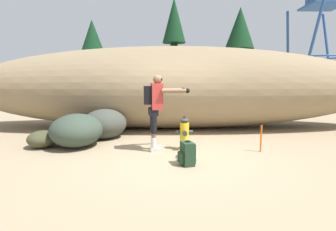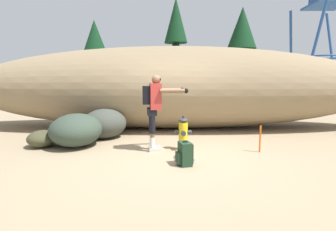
{
  "view_description": "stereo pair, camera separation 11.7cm",
  "coord_description": "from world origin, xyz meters",
  "px_view_note": "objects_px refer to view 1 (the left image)",
  "views": [
    {
      "loc": [
        -0.14,
        -5.56,
        1.61
      ],
      "look_at": [
        -0.11,
        0.67,
        0.75
      ],
      "focal_mm": 28.22,
      "sensor_mm": 36.0,
      "label": 1
    },
    {
      "loc": [
        -0.02,
        -5.56,
        1.61
      ],
      "look_at": [
        -0.11,
        0.67,
        0.75
      ],
      "focal_mm": 28.22,
      "sensor_mm": 36.0,
      "label": 2
    }
  ],
  "objects_px": {
    "utility_worker": "(156,103)",
    "boulder_mid": "(104,124)",
    "boulder_large": "(76,130)",
    "boulder_outlier": "(41,139)",
    "fire_hydrant": "(183,134)",
    "spare_backpack": "(186,154)",
    "boulder_small": "(62,129)",
    "survey_stake": "(260,139)"
  },
  "relations": [
    {
      "from": "boulder_large",
      "to": "boulder_small",
      "type": "height_order",
      "value": "boulder_large"
    },
    {
      "from": "boulder_small",
      "to": "survey_stake",
      "type": "distance_m",
      "value": 5.05
    },
    {
      "from": "fire_hydrant",
      "to": "boulder_mid",
      "type": "bearing_deg",
      "value": 151.28
    },
    {
      "from": "utility_worker",
      "to": "survey_stake",
      "type": "relative_size",
      "value": 2.84
    },
    {
      "from": "boulder_large",
      "to": "spare_backpack",
      "type": "bearing_deg",
      "value": -28.61
    },
    {
      "from": "spare_backpack",
      "to": "boulder_small",
      "type": "bearing_deg",
      "value": -50.63
    },
    {
      "from": "utility_worker",
      "to": "spare_backpack",
      "type": "bearing_deg",
      "value": -67.77
    },
    {
      "from": "boulder_outlier",
      "to": "spare_backpack",
      "type": "bearing_deg",
      "value": -21.57
    },
    {
      "from": "spare_backpack",
      "to": "boulder_mid",
      "type": "bearing_deg",
      "value": -63.92
    },
    {
      "from": "boulder_outlier",
      "to": "boulder_small",
      "type": "bearing_deg",
      "value": 79.26
    },
    {
      "from": "fire_hydrant",
      "to": "spare_backpack",
      "type": "distance_m",
      "value": 1.12
    },
    {
      "from": "utility_worker",
      "to": "boulder_small",
      "type": "height_order",
      "value": "utility_worker"
    },
    {
      "from": "boulder_large",
      "to": "boulder_outlier",
      "type": "xyz_separation_m",
      "value": [
        -0.79,
        -0.07,
        -0.2
      ]
    },
    {
      "from": "boulder_outlier",
      "to": "survey_stake",
      "type": "xyz_separation_m",
      "value": [
        5.05,
        -0.4,
        0.1
      ]
    },
    {
      "from": "boulder_small",
      "to": "survey_stake",
      "type": "bearing_deg",
      "value": -14.18
    },
    {
      "from": "boulder_small",
      "to": "utility_worker",
      "type": "bearing_deg",
      "value": -23.78
    },
    {
      "from": "boulder_mid",
      "to": "utility_worker",
      "type": "bearing_deg",
      "value": -40.22
    },
    {
      "from": "utility_worker",
      "to": "boulder_large",
      "type": "xyz_separation_m",
      "value": [
        -1.93,
        0.37,
        -0.68
      ]
    },
    {
      "from": "spare_backpack",
      "to": "survey_stake",
      "type": "bearing_deg",
      "value": -168.33
    },
    {
      "from": "fire_hydrant",
      "to": "boulder_small",
      "type": "relative_size",
      "value": 1.13
    },
    {
      "from": "utility_worker",
      "to": "boulder_outlier",
      "type": "xyz_separation_m",
      "value": [
        -2.73,
        0.3,
        -0.88
      ]
    },
    {
      "from": "utility_worker",
      "to": "boulder_outlier",
      "type": "relative_size",
      "value": 2.32
    },
    {
      "from": "spare_backpack",
      "to": "fire_hydrant",
      "type": "bearing_deg",
      "value": -107.46
    },
    {
      "from": "boulder_mid",
      "to": "boulder_outlier",
      "type": "bearing_deg",
      "value": -142.95
    },
    {
      "from": "spare_backpack",
      "to": "boulder_outlier",
      "type": "bearing_deg",
      "value": -38.12
    },
    {
      "from": "spare_backpack",
      "to": "survey_stake",
      "type": "distance_m",
      "value": 1.94
    },
    {
      "from": "utility_worker",
      "to": "boulder_small",
      "type": "distance_m",
      "value": 2.92
    },
    {
      "from": "boulder_large",
      "to": "boulder_mid",
      "type": "distance_m",
      "value": 0.99
    },
    {
      "from": "spare_backpack",
      "to": "boulder_mid",
      "type": "relative_size",
      "value": 0.39
    },
    {
      "from": "fire_hydrant",
      "to": "boulder_large",
      "type": "distance_m",
      "value": 2.58
    },
    {
      "from": "boulder_small",
      "to": "survey_stake",
      "type": "height_order",
      "value": "survey_stake"
    },
    {
      "from": "fire_hydrant",
      "to": "spare_backpack",
      "type": "relative_size",
      "value": 1.66
    },
    {
      "from": "spare_backpack",
      "to": "boulder_mid",
      "type": "height_order",
      "value": "boulder_mid"
    },
    {
      "from": "boulder_mid",
      "to": "boulder_outlier",
      "type": "xyz_separation_m",
      "value": [
        -1.25,
        -0.95,
        -0.21
      ]
    },
    {
      "from": "fire_hydrant",
      "to": "boulder_mid",
      "type": "relative_size",
      "value": 0.64
    },
    {
      "from": "fire_hydrant",
      "to": "boulder_mid",
      "type": "distance_m",
      "value": 2.4
    },
    {
      "from": "boulder_large",
      "to": "boulder_outlier",
      "type": "height_order",
      "value": "boulder_large"
    },
    {
      "from": "utility_worker",
      "to": "boulder_mid",
      "type": "relative_size",
      "value": 1.4
    },
    {
      "from": "fire_hydrant",
      "to": "boulder_outlier",
      "type": "xyz_separation_m",
      "value": [
        -3.36,
        0.21,
        -0.16
      ]
    },
    {
      "from": "boulder_small",
      "to": "boulder_outlier",
      "type": "bearing_deg",
      "value": -100.74
    },
    {
      "from": "fire_hydrant",
      "to": "boulder_mid",
      "type": "xyz_separation_m",
      "value": [
        -2.11,
        1.15,
        0.04
      ]
    },
    {
      "from": "utility_worker",
      "to": "boulder_large",
      "type": "bearing_deg",
      "value": 160.47
    }
  ]
}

